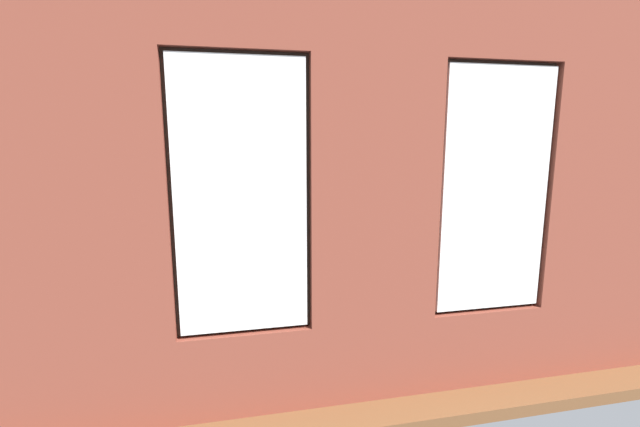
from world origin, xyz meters
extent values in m
cube|color=brown|center=(0.00, 0.00, -0.05)|extent=(6.63, 5.45, 0.10)
cube|color=brown|center=(-2.21, 2.35, 1.54)|extent=(1.60, 0.16, 3.08)
cube|color=brown|center=(0.00, 2.35, 1.54)|extent=(0.96, 0.16, 3.08)
cube|color=brown|center=(2.21, 2.35, 1.54)|extent=(1.60, 0.16, 3.08)
cube|color=brown|center=(-0.95, 2.35, 0.32)|extent=(0.93, 0.16, 0.63)
cube|color=brown|center=(-0.95, 2.35, 2.81)|extent=(0.93, 0.16, 0.54)
cube|color=white|center=(-0.95, 2.39, 1.58)|extent=(0.87, 0.03, 1.85)
cube|color=#38281E|center=(-0.95, 2.33, 1.58)|extent=(0.93, 0.04, 1.91)
cube|color=brown|center=(0.95, 2.35, 0.32)|extent=(0.93, 0.16, 0.63)
cube|color=brown|center=(0.95, 2.35, 2.81)|extent=(0.93, 0.16, 0.54)
cube|color=white|center=(0.95, 2.39, 1.58)|extent=(0.87, 0.03, 1.85)
cube|color=#38281E|center=(0.95, 2.33, 1.58)|extent=(0.93, 0.04, 1.91)
cube|color=olive|center=(0.00, 2.25, 0.60)|extent=(3.03, 0.24, 0.06)
cube|color=black|center=(0.00, 2.26, 1.86)|extent=(0.39, 0.03, 0.56)
cube|color=#389360|center=(0.00, 2.24, 1.86)|extent=(0.33, 0.01, 0.50)
cube|color=white|center=(2.96, 0.20, 1.54)|extent=(0.10, 4.45, 3.08)
cube|color=black|center=(0.26, 1.65, 0.21)|extent=(1.88, 0.85, 0.42)
cube|color=black|center=(0.26, 1.97, 0.61)|extent=(1.88, 0.24, 0.38)
cube|color=black|center=(-0.57, 1.65, 0.52)|extent=(0.22, 0.85, 0.24)
cube|color=black|center=(1.09, 1.65, 0.52)|extent=(0.22, 0.85, 0.24)
cube|color=#232326|center=(-0.10, 1.61, 0.48)|extent=(0.66, 0.65, 0.12)
cube|color=#232326|center=(0.62, 1.61, 0.48)|extent=(0.66, 0.65, 0.12)
cube|color=black|center=(-2.26, 0.01, 0.21)|extent=(0.88, 1.78, 0.42)
cube|color=black|center=(-2.59, 0.01, 0.61)|extent=(0.27, 1.77, 0.38)
cube|color=black|center=(-2.28, -0.77, 0.52)|extent=(0.85, 0.23, 0.24)
cube|color=black|center=(-2.25, 0.78, 0.52)|extent=(0.85, 0.23, 0.24)
cube|color=#232326|center=(-2.23, -0.33, 0.48)|extent=(0.66, 0.62, 0.12)
cube|color=#232326|center=(-2.22, 0.34, 0.48)|extent=(0.66, 0.62, 0.12)
cube|color=tan|center=(-0.05, -0.20, 0.44)|extent=(1.45, 0.76, 0.04)
cube|color=tan|center=(-0.71, -0.53, 0.21)|extent=(0.07, 0.07, 0.42)
cube|color=tan|center=(0.62, -0.53, 0.21)|extent=(0.07, 0.07, 0.42)
cube|color=tan|center=(-0.71, 0.12, 0.21)|extent=(0.07, 0.07, 0.42)
cube|color=tan|center=(0.62, 0.12, 0.21)|extent=(0.07, 0.07, 0.42)
cylinder|color=silver|center=(0.13, -0.30, 0.51)|extent=(0.08, 0.08, 0.10)
cylinder|color=#B7333D|center=(0.39, -0.09, 0.50)|extent=(0.08, 0.08, 0.09)
cube|color=#B2B2B7|center=(-0.45, -0.34, 0.47)|extent=(0.13, 0.17, 0.02)
cube|color=black|center=(-0.16, -0.09, 0.47)|extent=(0.18, 0.10, 0.02)
cube|color=#59595B|center=(-0.05, -0.20, 0.47)|extent=(0.16, 0.15, 0.02)
cube|color=black|center=(2.66, 0.25, 0.28)|extent=(1.01, 0.42, 0.57)
cube|color=black|center=(2.66, 0.25, 0.59)|extent=(0.55, 0.20, 0.05)
cube|color=black|center=(2.66, 0.25, 0.65)|extent=(0.06, 0.04, 0.06)
cube|color=black|center=(2.66, 0.25, 1.06)|extent=(1.25, 0.04, 0.77)
cube|color=black|center=(2.66, 0.22, 1.06)|extent=(1.20, 0.01, 0.72)
cylinder|color=olive|center=(0.81, -1.34, 0.14)|extent=(0.46, 0.46, 0.28)
ellipsoid|color=silver|center=(0.81, -1.34, 0.46)|extent=(1.03, 1.03, 0.41)
ellipsoid|color=navy|center=(0.88, -1.34, 0.56)|extent=(0.44, 0.44, 0.18)
cylinder|color=#47423D|center=(2.11, 1.20, 0.14)|extent=(0.23, 0.23, 0.28)
cylinder|color=brown|center=(2.11, 1.20, 0.56)|extent=(0.04, 0.04, 0.57)
cone|color=#286B2D|center=(2.33, 1.16, 1.03)|extent=(0.58, 0.28, 0.50)
cone|color=#286B2D|center=(2.27, 1.34, 1.04)|extent=(0.52, 0.50, 0.52)
cone|color=#286B2D|center=(2.11, 1.38, 1.07)|extent=(0.21, 0.51, 0.56)
cone|color=#286B2D|center=(1.89, 1.27, 1.02)|extent=(0.60, 0.33, 0.48)
cone|color=#286B2D|center=(1.91, 1.12, 1.04)|extent=(0.58, 0.37, 0.51)
cone|color=#286B2D|center=(2.04, 0.99, 1.02)|extent=(0.35, 0.59, 0.49)
cone|color=#286B2D|center=(2.22, 1.02, 1.05)|extent=(0.42, 0.55, 0.53)
cylinder|color=#9E5638|center=(-2.46, 1.80, 0.13)|extent=(0.27, 0.27, 0.26)
cylinder|color=brown|center=(-2.46, 1.80, 0.41)|extent=(0.05, 0.05, 0.30)
cone|color=#3D8E42|center=(-2.30, 1.80, 0.71)|extent=(0.40, 0.11, 0.39)
cone|color=#3D8E42|center=(-2.41, 1.96, 0.71)|extent=(0.24, 0.42, 0.38)
cone|color=#3D8E42|center=(-2.51, 1.94, 0.72)|extent=(0.23, 0.40, 0.41)
cone|color=#3D8E42|center=(-2.59, 1.81, 0.74)|extent=(0.36, 0.16, 0.43)
cone|color=#3D8E42|center=(-2.54, 1.68, 0.74)|extent=(0.28, 0.36, 0.43)
cone|color=#3D8E42|center=(-2.36, 1.68, 0.72)|extent=(0.34, 0.37, 0.40)
cylinder|color=brown|center=(-1.13, 1.65, 0.19)|extent=(0.35, 0.35, 0.38)
cylinder|color=brown|center=(-1.13, 1.65, 0.62)|extent=(0.06, 0.06, 0.48)
cone|color=#286B2D|center=(-0.97, 1.66, 1.12)|extent=(0.49, 0.22, 0.61)
cone|color=#286B2D|center=(-1.01, 1.87, 1.04)|extent=(0.43, 0.61, 0.50)
cone|color=#286B2D|center=(-1.31, 1.79, 1.05)|extent=(0.56, 0.50, 0.53)
cone|color=#286B2D|center=(-1.28, 1.54, 1.10)|extent=(0.51, 0.44, 0.60)
cone|color=#286B2D|center=(-1.04, 1.46, 1.08)|extent=(0.39, 0.57, 0.57)
cylinder|color=gray|center=(-1.91, -1.33, 0.10)|extent=(0.23, 0.23, 0.21)
cylinder|color=brown|center=(-1.91, -1.33, 0.28)|extent=(0.03, 0.03, 0.14)
ellipsoid|color=#286B2D|center=(-1.91, -1.33, 0.56)|extent=(0.46, 0.46, 0.42)
cylinder|color=#9E5638|center=(1.85, 1.80, 0.19)|extent=(0.36, 0.36, 0.38)
cylinder|color=brown|center=(1.85, 1.80, 0.54)|extent=(0.06, 0.06, 0.33)
cone|color=#1E5B28|center=(2.10, 1.84, 0.91)|extent=(0.62, 0.27, 0.53)
cone|color=#1E5B28|center=(1.93, 1.97, 0.97)|extent=(0.34, 0.52, 0.63)
cone|color=#1E5B28|center=(1.69, 1.98, 0.92)|extent=(0.51, 0.55, 0.54)
cone|color=#1E5B28|center=(1.61, 1.81, 0.92)|extent=(0.60, 0.18, 0.55)
cone|color=#1E5B28|center=(1.73, 1.57, 0.91)|extent=(0.43, 0.61, 0.53)
cone|color=#1E5B28|center=(1.94, 1.62, 0.97)|extent=(0.36, 0.53, 0.62)
cylinder|color=#9E5638|center=(-2.46, -1.73, 0.16)|extent=(0.34, 0.34, 0.32)
cylinder|color=brown|center=(-2.46, -1.73, 0.58)|extent=(0.06, 0.06, 0.53)
cone|color=#337F38|center=(-2.24, -1.69, 1.12)|extent=(0.59, 0.25, 0.65)
cone|color=#337F38|center=(-2.34, -1.49, 1.08)|extent=(0.44, 0.63, 0.58)
cone|color=#337F38|center=(-2.63, -1.53, 1.09)|extent=(0.51, 0.58, 0.60)
cone|color=#337F38|center=(-2.67, -1.74, 1.14)|extent=(0.54, 0.18, 0.67)
cone|color=#337F38|center=(-2.57, -1.98, 1.07)|extent=(0.39, 0.66, 0.57)
cone|color=#337F38|center=(-2.35, -1.94, 1.10)|extent=(0.42, 0.60, 0.62)
cylinder|color=brown|center=(2.36, -1.68, 0.20)|extent=(0.42, 0.42, 0.39)
cylinder|color=brown|center=(2.36, -1.68, 0.68)|extent=(0.08, 0.08, 0.57)
cone|color=#1E5B28|center=(2.50, -1.69, 1.15)|extent=(0.36, 0.13, 0.43)
cone|color=#1E5B28|center=(2.39, -1.50, 1.11)|extent=(0.17, 0.43, 0.36)
cone|color=#1E5B28|center=(2.20, -1.64, 1.12)|extent=(0.41, 0.18, 0.39)
cone|color=#1E5B28|center=(2.37, -1.84, 1.13)|extent=(0.11, 0.40, 0.40)
camera|label=1|loc=(1.03, 5.25, 2.00)|focal=24.00mm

